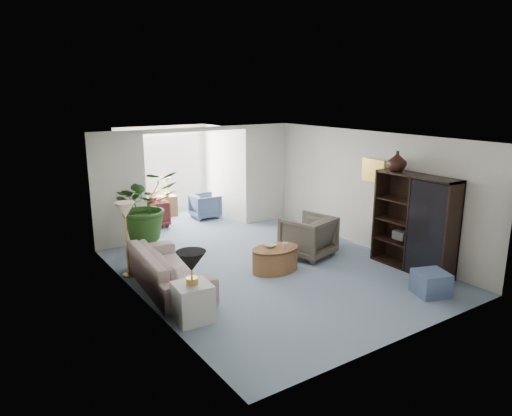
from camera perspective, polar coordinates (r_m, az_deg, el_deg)
floor at (r=8.91m, az=2.16°, el=-7.66°), size 6.00×6.00×0.00m
sunroom_floor at (r=12.29m, az=-9.10°, el=-1.68°), size 2.60×2.60×0.00m
back_pier_left at (r=10.34m, az=-16.37°, el=2.07°), size 1.20×0.12×2.50m
back_pier_right at (r=12.00m, az=1.19°, el=4.24°), size 1.20×0.12×2.50m
back_header at (r=10.88m, az=-7.13°, el=9.49°), size 2.60×0.12×0.10m
window_pane at (r=12.97m, az=-11.35°, el=5.38°), size 2.20×0.02×1.50m
window_blinds at (r=12.95m, az=-11.30°, el=5.37°), size 2.20×0.02×1.50m
framed_picture at (r=9.99m, az=14.15°, el=4.44°), size 0.04×0.50×0.40m
sofa at (r=8.26m, az=-10.64°, el=-7.23°), size 1.07×2.34×0.66m
end_table at (r=7.06m, az=-7.71°, el=-11.30°), size 0.56×0.56×0.57m
table_lamp at (r=6.82m, az=-7.88°, el=-6.46°), size 0.44×0.44×0.30m
floor_lamp at (r=8.60m, az=-15.68°, el=-0.24°), size 0.36×0.36×0.28m
coffee_table at (r=8.85m, az=2.35°, el=-6.25°), size 1.13×1.13×0.45m
coffee_bowl at (r=8.82m, az=1.72°, el=-4.59°), size 0.27×0.27×0.06m
coffee_cup at (r=8.77m, az=3.55°, el=-4.56°), size 0.13×0.13×0.10m
wingback_chair at (r=9.60m, az=6.35°, el=-3.44°), size 1.11×1.13×0.85m
side_table_dark at (r=10.29m, az=8.25°, el=-3.04°), size 0.52×0.44×0.59m
entertainment_cabinet at (r=9.19m, az=18.71°, el=-1.75°), size 0.44×1.64×1.82m
cabinet_urn at (r=9.27m, az=16.81°, el=5.50°), size 0.36×0.36×0.38m
ottoman at (r=8.37m, az=20.54°, el=-8.58°), size 0.65×0.65×0.40m
plant_pot at (r=10.05m, az=-13.04°, el=-4.49°), size 0.40×0.40×0.32m
house_plant at (r=9.82m, az=-13.32°, el=0.39°), size 1.30×1.12×1.44m
sunroom_chair_blue at (r=12.53m, az=-6.21°, el=0.25°), size 0.75×0.74×0.65m
sunroom_chair_maroon at (r=11.93m, az=-12.60°, el=-0.64°), size 0.79×0.77×0.68m
sunroom_table at (r=12.89m, az=-10.70°, el=0.26°), size 0.47×0.38×0.55m
shelf_clutter at (r=9.04m, az=19.20°, el=-0.87°), size 0.30×0.88×1.06m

